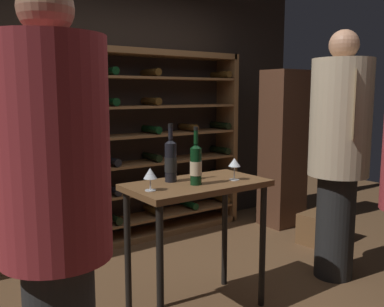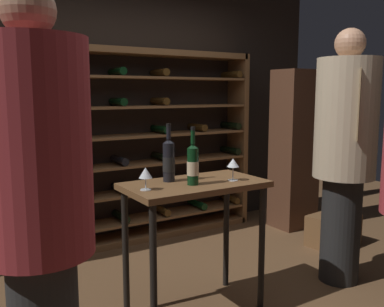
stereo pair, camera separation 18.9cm
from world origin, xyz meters
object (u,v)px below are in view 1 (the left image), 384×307
wine_crate (324,227)px  tasting_table (197,202)px  wine_bottle_green_slim (196,164)px  wine_rack (89,152)px  wine_glass_stemmed_left (234,163)px  wine_glass_stemmed_right (150,174)px  person_guest_khaki (55,201)px  display_cabinet (283,149)px  person_guest_blue_shirt (339,145)px  wine_bottle_red_label (171,160)px

wine_crate → tasting_table: bearing=-169.2°
tasting_table → wine_bottle_green_slim: (-0.05, -0.06, 0.27)m
tasting_table → wine_rack: bearing=94.4°
wine_crate → wine_bottle_green_slim: wine_bottle_green_slim is taller
wine_glass_stemmed_left → wine_glass_stemmed_right: (-0.62, 0.06, -0.01)m
person_guest_khaki → display_cabinet: 3.44m
person_guest_khaki → wine_glass_stemmed_left: 1.43m
display_cabinet → wine_bottle_green_slim: display_cabinet is taller
wine_bottle_green_slim → person_guest_blue_shirt: bearing=-6.3°
person_guest_khaki → display_cabinet: bearing=175.9°
person_guest_blue_shirt → wine_glass_stemmed_right: 1.63m
person_guest_khaki → wine_rack: bearing=-146.4°
person_guest_khaki → display_cabinet: person_guest_khaki is taller
wine_crate → wine_glass_stemmed_right: (-2.22, -0.39, 0.86)m
display_cabinet → wine_glass_stemmed_right: size_ratio=12.42×
wine_rack → person_guest_blue_shirt: (1.37, -1.75, 0.14)m
display_cabinet → tasting_table: bearing=-152.5°
person_guest_blue_shirt → display_cabinet: (0.71, 1.22, -0.22)m
wine_bottle_red_label → wine_bottle_green_slim: size_ratio=1.03×
person_guest_khaki → wine_crate: bearing=165.7°
wine_crate → person_guest_khaki: bearing=-163.3°
wine_rack → person_guest_khaki: (-0.99, -2.08, 0.12)m
tasting_table → wine_crate: 1.98m
person_guest_blue_shirt → wine_glass_stemmed_left: (-1.00, 0.11, -0.06)m
person_guest_blue_shirt → wine_bottle_red_label: bearing=135.0°
wine_crate → wine_bottle_green_slim: bearing=-167.8°
wine_bottle_green_slim → wine_bottle_red_label: bearing=115.3°
wine_rack → tasting_table: (0.12, -1.55, -0.17)m
wine_rack → person_guest_khaki: size_ratio=1.79×
person_guest_khaki → wine_bottle_red_label: bearing=-177.4°
wine_bottle_green_slim → display_cabinet: bearing=28.2°
person_guest_khaki → wine_glass_stemmed_right: (0.73, 0.50, -0.05)m
wine_bottle_red_label → wine_glass_stemmed_right: bearing=-148.5°
wine_bottle_red_label → wine_glass_stemmed_left: bearing=-28.8°
person_guest_blue_shirt → wine_bottle_green_slim: size_ratio=5.28×
wine_glass_stemmed_left → wine_crate: bearing=15.6°
display_cabinet → wine_bottle_red_label: display_cabinet is taller
wine_bottle_red_label → wine_glass_stemmed_right: wine_bottle_red_label is taller
tasting_table → display_cabinet: 2.20m
wine_bottle_red_label → wine_rack: bearing=89.4°
person_guest_blue_shirt → wine_bottle_green_slim: bearing=141.6°
wine_rack → wine_glass_stemmed_right: 1.61m
wine_glass_stemmed_right → wine_crate: bearing=9.9°
wine_bottle_red_label → person_guest_blue_shirt: bearing=-12.9°
person_guest_blue_shirt → wine_crate: 1.24m
wine_glass_stemmed_left → person_guest_blue_shirt: bearing=-6.1°
wine_rack → wine_crate: (1.97, -1.20, -0.79)m
person_guest_khaki → wine_bottle_green_slim: bearing=173.2°
wine_rack → wine_bottle_green_slim: size_ratio=9.23×
wine_bottle_green_slim → person_guest_khaki: bearing=-155.8°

